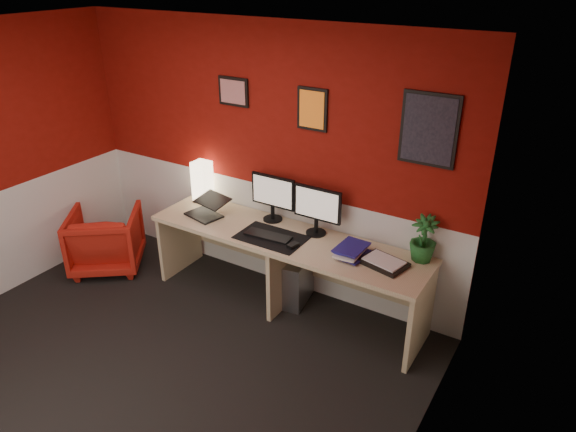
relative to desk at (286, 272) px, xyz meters
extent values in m
cube|color=black|center=(-0.45, -1.41, -0.36)|extent=(4.00, 3.50, 0.01)
cube|color=white|center=(-0.45, -1.41, 2.13)|extent=(4.00, 3.50, 0.01)
cube|color=maroon|center=(-0.45, 0.34, 0.89)|extent=(4.00, 0.01, 2.50)
cube|color=maroon|center=(1.55, -1.41, 0.89)|extent=(0.01, 3.50, 2.50)
cube|color=silver|center=(-0.45, 0.34, 0.14)|extent=(4.00, 0.01, 1.00)
cube|color=tan|center=(0.00, 0.00, 0.00)|extent=(2.60, 0.65, 0.73)
cube|color=#FFE5B2|center=(-1.10, 0.21, 0.56)|extent=(0.16, 0.16, 0.40)
cube|color=black|center=(-0.88, -0.06, 0.47)|extent=(0.37, 0.30, 0.22)
cube|color=black|center=(-0.28, 0.22, 0.66)|extent=(0.45, 0.06, 0.58)
cube|color=black|center=(0.20, 0.19, 0.66)|extent=(0.45, 0.06, 0.58)
cube|color=black|center=(-0.09, -0.09, 0.37)|extent=(0.60, 0.38, 0.01)
cube|color=black|center=(-0.12, -0.09, 0.38)|extent=(0.43, 0.17, 0.02)
cube|color=black|center=(0.16, -0.14, 0.39)|extent=(0.08, 0.11, 0.03)
imported|color=navy|center=(0.56, 0.02, 0.38)|extent=(0.25, 0.31, 0.03)
imported|color=silver|center=(0.54, -0.03, 0.40)|extent=(0.20, 0.27, 0.02)
imported|color=navy|center=(0.52, 0.02, 0.43)|extent=(0.24, 0.31, 0.03)
cube|color=black|center=(0.92, 0.00, 0.38)|extent=(0.40, 0.32, 0.03)
imported|color=#19591E|center=(1.15, 0.23, 0.56)|extent=(0.24, 0.24, 0.39)
cube|color=#99999E|center=(0.05, 0.13, -0.14)|extent=(0.27, 0.48, 0.45)
imported|color=red|center=(-1.95, -0.38, -0.05)|extent=(0.96, 0.96, 0.63)
cube|color=red|center=(-0.75, 0.33, 1.49)|extent=(0.32, 0.02, 0.26)
cube|color=orange|center=(0.06, 0.33, 1.44)|extent=(0.28, 0.02, 0.36)
cube|color=black|center=(1.06, 0.33, 1.42)|extent=(0.44, 0.02, 0.56)
camera|label=1|loc=(2.16, -3.50, 2.57)|focal=33.09mm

